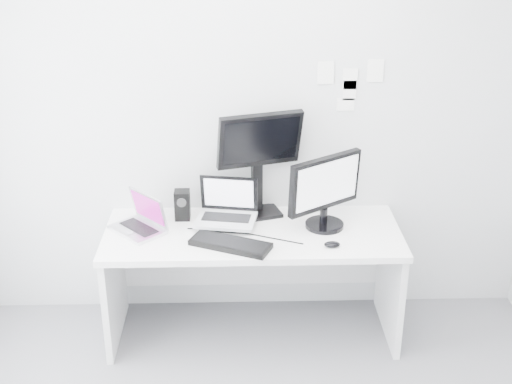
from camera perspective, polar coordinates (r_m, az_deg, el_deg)
back_wall at (r=4.26m, az=-0.41°, el=6.32°), size 3.60×0.00×3.60m
desk at (r=4.35m, az=-0.27°, el=-7.56°), size 1.80×0.70×0.73m
macbook at (r=4.19m, az=-9.92°, el=-1.75°), size 0.40×0.40×0.24m
speaker at (r=4.32m, az=-6.13°, el=-1.07°), size 0.11×0.11×0.19m
dell_laptop at (r=4.18m, az=-2.54°, el=-1.00°), size 0.40×0.34×0.30m
rear_monitor at (r=4.24m, az=0.21°, el=2.42°), size 0.55×0.33×0.71m
samsung_monitor at (r=4.15m, az=5.81°, el=0.05°), size 0.56×0.49×0.47m
keyboard at (r=4.00m, az=-2.13°, el=-4.34°), size 0.50×0.35×0.03m
mouse at (r=4.02m, az=6.33°, el=-4.33°), size 0.10×0.07×0.03m
wall_note_0 at (r=4.22m, az=5.80°, el=9.82°), size 0.10×0.00×0.14m
wall_note_1 at (r=4.25m, az=7.81°, el=9.27°), size 0.09×0.00×0.13m
wall_note_2 at (r=4.26m, az=9.86°, el=9.88°), size 0.10×0.00×0.14m
wall_note_3 at (r=4.29m, az=7.42°, el=7.21°), size 0.11×0.00×0.08m
wall_note_4 at (r=4.27m, az=7.77°, el=8.35°), size 0.08×0.00×0.12m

